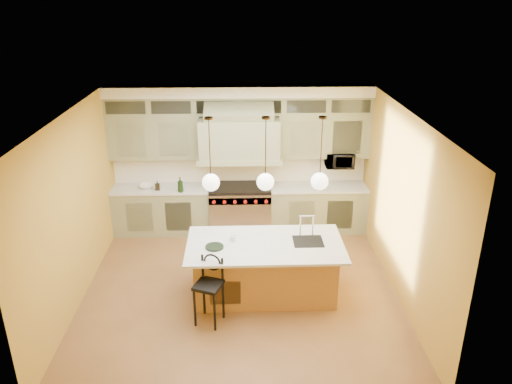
{
  "coord_description": "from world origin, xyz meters",
  "views": [
    {
      "loc": [
        0.06,
        -6.95,
        4.56
      ],
      "look_at": [
        0.27,
        0.7,
        1.42
      ],
      "focal_mm": 35.0,
      "sensor_mm": 36.0,
      "label": 1
    }
  ],
  "objects_px": {
    "kitchen_island": "(265,267)",
    "counter_stool": "(209,286)",
    "range": "(240,208)",
    "microwave": "(339,160)"
  },
  "relations": [
    {
      "from": "counter_stool",
      "to": "microwave",
      "type": "bearing_deg",
      "value": 73.24
    },
    {
      "from": "kitchen_island",
      "to": "counter_stool",
      "type": "xyz_separation_m",
      "value": [
        -0.84,
        -0.7,
        0.12
      ]
    },
    {
      "from": "range",
      "to": "counter_stool",
      "type": "relative_size",
      "value": 1.14
    },
    {
      "from": "kitchen_island",
      "to": "range",
      "type": "bearing_deg",
      "value": 99.52
    },
    {
      "from": "kitchen_island",
      "to": "microwave",
      "type": "xyz_separation_m",
      "value": [
        1.56,
        2.38,
        0.98
      ]
    },
    {
      "from": "range",
      "to": "counter_stool",
      "type": "height_order",
      "value": "counter_stool"
    },
    {
      "from": "kitchen_island",
      "to": "counter_stool",
      "type": "height_order",
      "value": "kitchen_island"
    },
    {
      "from": "kitchen_island",
      "to": "counter_stool",
      "type": "distance_m",
      "value": 1.1
    },
    {
      "from": "kitchen_island",
      "to": "microwave",
      "type": "relative_size",
      "value": 4.46
    },
    {
      "from": "range",
      "to": "microwave",
      "type": "relative_size",
      "value": 2.21
    }
  ]
}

